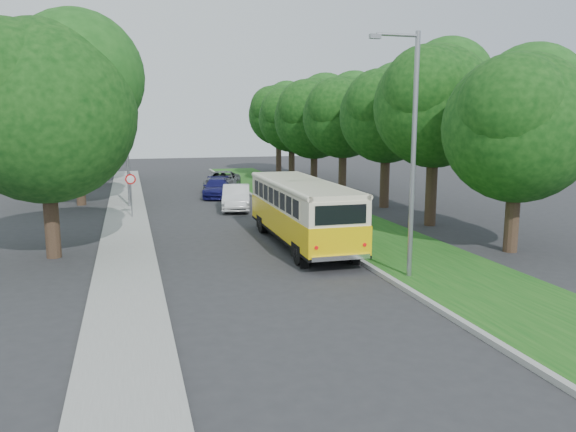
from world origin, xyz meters
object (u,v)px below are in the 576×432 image
object	(u,v)px
vintage_bus	(302,213)
car_white	(236,197)
car_silver	(278,208)
car_grey	(222,181)
lamppost_near	(411,148)
car_blue	(217,188)
lamppost_far	(125,139)

from	to	relation	value
vintage_bus	car_white	xyz separation A→B (m)	(-0.88, 10.20, -0.66)
car_silver	car_grey	xyz separation A→B (m)	(-0.85, 13.00, 0.11)
lamppost_near	car_silver	bearing A→B (deg)	95.62
car_blue	car_grey	distance (m)	3.64
lamppost_near	vintage_bus	bearing A→B (deg)	107.43
lamppost_far	car_blue	bearing A→B (deg)	28.89
lamppost_near	vintage_bus	distance (m)	6.84
lamppost_far	car_grey	xyz separation A→B (m)	(6.85, 6.76, -3.40)
vintage_bus	car_blue	size ratio (longest dim) A/B	2.13
vintage_bus	car_white	bearing A→B (deg)	95.41
lamppost_far	car_silver	distance (m)	10.51
car_silver	lamppost_far	bearing A→B (deg)	148.11
lamppost_far	car_grey	distance (m)	10.21
lamppost_near	car_silver	distance (m)	12.88
car_silver	car_white	world-z (taller)	car_white
lamppost_near	car_white	distance (m)	16.71
lamppost_near	car_white	bearing A→B (deg)	99.63
vintage_bus	car_blue	distance (m)	15.94
car_silver	car_blue	bearing A→B (deg)	107.87
lamppost_near	lamppost_far	bearing A→B (deg)	115.71
lamppost_far	vintage_bus	world-z (taller)	lamppost_far
car_blue	car_silver	bearing A→B (deg)	-68.01
lamppost_near	car_blue	bearing A→B (deg)	97.87
vintage_bus	car_silver	xyz separation A→B (m)	(0.64, 6.39, -0.79)
car_silver	car_blue	world-z (taller)	car_blue
lamppost_near	car_grey	distance (m)	25.61
car_white	car_grey	bearing A→B (deg)	97.46
vintage_bus	car_grey	distance (m)	19.40
car_silver	car_grey	distance (m)	13.03
car_white	car_grey	size ratio (longest dim) A/B	0.86
vintage_bus	car_grey	bearing A→B (deg)	91.09
lamppost_far	lamppost_near	bearing A→B (deg)	-64.29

